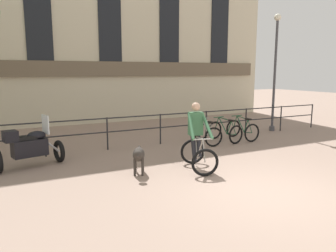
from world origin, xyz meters
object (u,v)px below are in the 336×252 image
at_px(parked_motorcycle, 29,147).
at_px(parked_bicycle_mid_right, 242,130).
at_px(parked_bicycle_mid_left, 225,132).
at_px(parked_bicycle_near_lamp, 207,133).
at_px(street_lamp, 275,67).
at_px(dog, 139,155).
at_px(cyclist_with_bike, 197,139).

relative_size(parked_motorcycle, parked_bicycle_mid_right, 1.59).
bearing_deg(parked_bicycle_mid_right, parked_bicycle_mid_left, 0.15).
relative_size(parked_bicycle_near_lamp, parked_bicycle_mid_right, 1.07).
xyz_separation_m(parked_motorcycle, parked_bicycle_near_lamp, (5.72, 0.33, -0.20)).
bearing_deg(parked_bicycle_mid_right, street_lamp, -159.95).
distance_m(parked_motorcycle, parked_bicycle_mid_right, 7.31).
height_order(dog, parked_bicycle_mid_left, parked_bicycle_mid_left).
xyz_separation_m(parked_bicycle_near_lamp, parked_bicycle_mid_right, (1.57, -0.00, 0.00)).
bearing_deg(cyclist_with_bike, dog, -171.96).
height_order(parked_bicycle_mid_left, street_lamp, street_lamp).
height_order(parked_motorcycle, parked_bicycle_near_lamp, parked_motorcycle).
xyz_separation_m(cyclist_with_bike, dog, (-1.54, 0.21, -0.28)).
bearing_deg(parked_bicycle_mid_left, dog, 18.74).
bearing_deg(parked_motorcycle, parked_bicycle_near_lamp, -100.38).
relative_size(cyclist_with_bike, parked_motorcycle, 0.96).
relative_size(dog, street_lamp, 0.18).
bearing_deg(parked_motorcycle, cyclist_with_bike, -131.32).
relative_size(parked_bicycle_mid_left, parked_bicycle_mid_right, 1.07).
bearing_deg(parked_bicycle_mid_right, parked_bicycle_near_lamp, 0.16).
xyz_separation_m(dog, parked_motorcycle, (-2.32, 1.81, 0.08)).
bearing_deg(parked_motorcycle, street_lamp, -96.84).
bearing_deg(dog, parked_bicycle_mid_left, 51.76).
bearing_deg(dog, cyclist_with_bike, 16.99).
bearing_deg(parked_bicycle_mid_left, parked_motorcycle, -5.47).
bearing_deg(street_lamp, parked_motorcycle, -173.11).
bearing_deg(parked_bicycle_near_lamp, dog, 39.89).
relative_size(dog, parked_bicycle_mid_left, 0.72).
relative_size(cyclist_with_bike, parked_bicycle_near_lamp, 1.43).
xyz_separation_m(dog, parked_bicycle_near_lamp, (3.40, 2.15, -0.12)).
bearing_deg(dog, street_lamp, 46.90).
distance_m(parked_motorcycle, parked_bicycle_near_lamp, 5.74).
distance_m(dog, parked_bicycle_near_lamp, 4.02).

